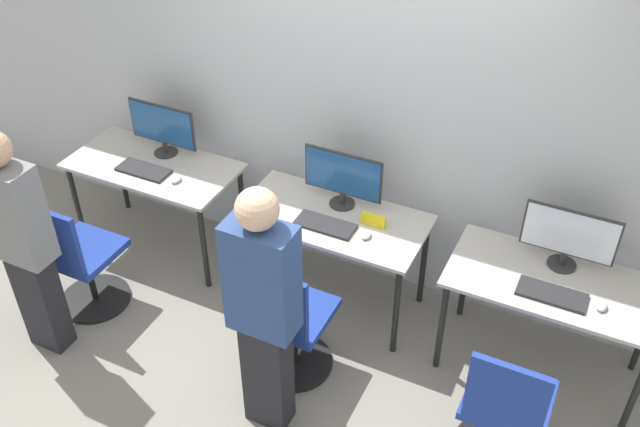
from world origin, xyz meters
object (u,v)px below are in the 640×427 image
object	(u,v)px
keyboard_left	(144,170)
office_chair_right	(504,415)
monitor_center	(343,177)
monitor_right	(569,236)
keyboard_center	(325,225)
mouse_right	(602,306)
person_left	(22,239)
mouse_left	(176,180)
mouse_center	(366,235)
office_chair_left	(80,264)
person_center	(264,308)
office_chair_center	(290,327)
keyboard_right	(552,294)
monitor_left	(162,127)

from	to	relation	value
keyboard_left	office_chair_right	world-z (taller)	office_chair_right
keyboard_left	monitor_center	bearing A→B (deg)	10.13
monitor_right	keyboard_center	bearing A→B (deg)	-169.11
mouse_right	office_chair_right	bearing A→B (deg)	-115.99
person_left	office_chair_right	world-z (taller)	person_left
keyboard_center	monitor_right	size ratio (longest dim) A/B	0.72
mouse_left	monitor_center	size ratio (longest dim) A/B	0.17
keyboard_left	mouse_center	bearing A→B (deg)	0.08
mouse_center	monitor_right	world-z (taller)	monitor_right
office_chair_left	person_center	world-z (taller)	person_center
keyboard_center	office_chair_right	world-z (taller)	office_chair_right
office_chair_center	keyboard_right	world-z (taller)	office_chair_center
office_chair_center	keyboard_left	bearing A→B (deg)	158.03
person_left	office_chair_right	xyz separation A→B (m)	(2.83, 0.39, -0.48)
office_chair_left	keyboard_center	world-z (taller)	office_chair_left
keyboard_right	office_chair_left	bearing A→B (deg)	-167.20
office_chair_left	mouse_right	world-z (taller)	office_chair_left
monitor_center	person_center	size ratio (longest dim) A/B	0.33
mouse_left	keyboard_right	xyz separation A→B (m)	(2.54, -0.02, -0.01)
monitor_center	person_center	bearing A→B (deg)	-85.43
office_chair_left	mouse_right	xyz separation A→B (m)	(3.15, 0.68, 0.36)
office_chair_center	office_chair_right	bearing A→B (deg)	-3.31
person_left	mouse_center	size ratio (longest dim) A/B	17.55
monitor_left	mouse_left	bearing A→B (deg)	-44.23
mouse_center	monitor_right	xyz separation A→B (m)	(1.14, 0.26, 0.20)
monitor_left	monitor_right	size ratio (longest dim) A/B	1.00
monitor_center	keyboard_center	world-z (taller)	monitor_center
person_center	keyboard_right	distance (m)	1.62
monitor_left	office_chair_left	bearing A→B (deg)	-94.02
keyboard_center	monitor_left	bearing A→B (deg)	168.99
monitor_right	office_chair_left	bearing A→B (deg)	-161.85
mouse_left	person_center	distance (m)	1.56
monitor_left	mouse_center	bearing A→B (deg)	-8.92
keyboard_left	person_center	xyz separation A→B (m)	(1.51, -0.95, 0.15)
office_chair_center	person_center	xyz separation A→B (m)	(0.06, -0.37, 0.51)
mouse_right	office_chair_left	bearing A→B (deg)	-167.91
office_chair_center	person_left	bearing A→B (deg)	-162.97
monitor_left	mouse_left	world-z (taller)	monitor_left
monitor_center	monitor_right	distance (m)	1.41
monitor_right	office_chair_right	bearing A→B (deg)	-93.37
office_chair_left	mouse_center	bearing A→B (deg)	21.36
person_left	office_chair_center	bearing A→B (deg)	17.03
mouse_center	office_chair_center	distance (m)	0.73
monitor_right	keyboard_right	xyz separation A→B (m)	(0.00, -0.29, -0.20)
office_chair_right	monitor_left	bearing A→B (deg)	161.46
monitor_center	mouse_center	bearing A→B (deg)	-42.26
person_left	keyboard_right	bearing A→B (deg)	19.51
mouse_left	mouse_center	size ratio (longest dim) A/B	1.00
mouse_center	mouse_left	bearing A→B (deg)	-179.68
keyboard_center	person_center	size ratio (longest dim) A/B	0.23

